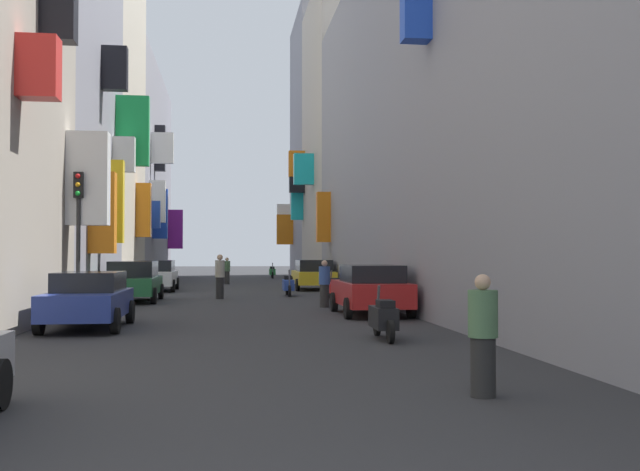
# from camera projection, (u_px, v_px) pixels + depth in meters

# --- Properties ---
(ground_plane) EXTENTS (140.00, 140.00, 0.00)m
(ground_plane) POSITION_uv_depth(u_px,v_px,m) (234.00, 295.00, 32.34)
(ground_plane) COLOR #2D2D30
(building_left_mid_b) EXTENTS (7.38, 10.29, 16.63)m
(building_left_mid_b) POSITION_uv_depth(u_px,v_px,m) (22.00, 80.00, 27.55)
(building_left_mid_b) COLOR gray
(building_left_mid_b) RESTS_ON ground
(building_left_mid_c) EXTENTS (7.02, 9.36, 21.96)m
(building_left_mid_c) POSITION_uv_depth(u_px,v_px,m) (75.00, 73.00, 37.36)
(building_left_mid_c) COLOR #BCB29E
(building_left_mid_c) RESTS_ON ground
(building_left_far) EXTENTS (7.37, 19.51, 14.51)m
(building_left_far) POSITION_uv_depth(u_px,v_px,m) (117.00, 176.00, 51.58)
(building_left_far) COLOR gray
(building_left_far) RESTS_ON ground
(building_right_near) EXTENTS (6.75, 38.68, 13.89)m
(building_right_near) POSITION_uv_depth(u_px,v_px,m) (497.00, 89.00, 22.94)
(building_right_near) COLOR gray
(building_right_near) RESTS_ON ground
(building_right_mid_a) EXTENTS (7.23, 11.17, 18.46)m
(building_right_mid_a) POSITION_uv_depth(u_px,v_px,m) (356.00, 139.00, 47.72)
(building_right_mid_a) COLOR #B2A899
(building_right_mid_a) RESTS_ON ground
(building_right_mid_b) EXTENTS (7.33, 10.15, 20.40)m
(building_right_mid_b) POSITION_uv_depth(u_px,v_px,m) (333.00, 148.00, 58.31)
(building_right_mid_b) COLOR gray
(building_right_mid_b) RESTS_ON ground
(parked_car_yellow) EXTENTS (2.03, 4.22, 1.49)m
(parked_car_yellow) POSITION_uv_depth(u_px,v_px,m) (313.00, 274.00, 36.82)
(parked_car_yellow) COLOR gold
(parked_car_yellow) RESTS_ON ground
(parked_car_white) EXTENTS (2.01, 4.28, 1.48)m
(parked_car_white) POSITION_uv_depth(u_px,v_px,m) (156.00, 275.00, 35.69)
(parked_car_white) COLOR white
(parked_car_white) RESTS_ON ground
(parked_car_red) EXTENTS (1.98, 4.06, 1.48)m
(parked_car_red) POSITION_uv_depth(u_px,v_px,m) (371.00, 289.00, 21.82)
(parked_car_red) COLOR #B21E1E
(parked_car_red) RESTS_ON ground
(parked_car_blue) EXTENTS (1.85, 3.95, 1.37)m
(parked_car_blue) POSITION_uv_depth(u_px,v_px,m) (89.00, 298.00, 17.91)
(parked_car_blue) COLOR navy
(parked_car_blue) RESTS_ON ground
(parked_car_green) EXTENTS (2.02, 4.41, 1.53)m
(parked_car_green) POSITION_uv_depth(u_px,v_px,m) (133.00, 281.00, 27.88)
(parked_car_green) COLOR #236638
(parked_car_green) RESTS_ON ground
(scooter_blue) EXTENTS (0.45, 1.99, 1.13)m
(scooter_blue) POSITION_uv_depth(u_px,v_px,m) (288.00, 285.00, 31.59)
(scooter_blue) COLOR #2D4CAD
(scooter_blue) RESTS_ON ground
(scooter_green) EXTENTS (0.46, 1.77, 1.13)m
(scooter_green) POSITION_uv_depth(u_px,v_px,m) (272.00, 272.00, 53.58)
(scooter_green) COLOR #287F3D
(scooter_green) RESTS_ON ground
(scooter_red) EXTENTS (0.60, 1.84, 1.13)m
(scooter_red) POSITION_uv_depth(u_px,v_px,m) (335.00, 288.00, 29.21)
(scooter_red) COLOR red
(scooter_red) RESTS_ON ground
(scooter_black) EXTENTS (0.47, 1.99, 1.13)m
(scooter_black) POSITION_uv_depth(u_px,v_px,m) (383.00, 318.00, 15.63)
(scooter_black) COLOR black
(scooter_black) RESTS_ON ground
(pedestrian_crossing) EXTENTS (0.38, 0.38, 1.57)m
(pedestrian_crossing) POSITION_uv_depth(u_px,v_px,m) (483.00, 336.00, 9.41)
(pedestrian_crossing) COLOR #262626
(pedestrian_crossing) RESTS_ON ground
(pedestrian_near_left) EXTENTS (0.43, 0.43, 1.59)m
(pedestrian_near_left) POSITION_uv_depth(u_px,v_px,m) (324.00, 284.00, 24.87)
(pedestrian_near_left) COLOR #292929
(pedestrian_near_left) RESTS_ON ground
(pedestrian_near_right) EXTENTS (0.47, 0.47, 1.78)m
(pedestrian_near_right) POSITION_uv_depth(u_px,v_px,m) (220.00, 277.00, 29.48)
(pedestrian_near_right) COLOR #252525
(pedestrian_near_right) RESTS_ON ground
(pedestrian_mid_street) EXTENTS (0.40, 0.40, 1.57)m
(pedestrian_mid_street) POSITION_uv_depth(u_px,v_px,m) (227.00, 271.00, 43.48)
(pedestrian_mid_street) COLOR #303030
(pedestrian_mid_street) RESTS_ON ground
(traffic_light_near_corner) EXTENTS (0.26, 0.34, 4.18)m
(traffic_light_near_corner) POSITION_uv_depth(u_px,v_px,m) (78.00, 218.00, 21.32)
(traffic_light_near_corner) COLOR #2D2D2D
(traffic_light_near_corner) RESTS_ON ground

